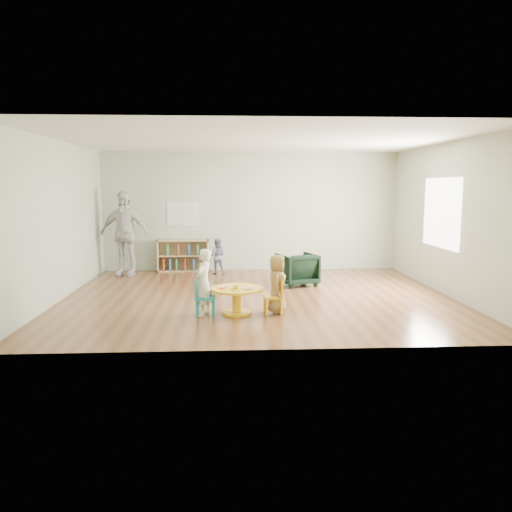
% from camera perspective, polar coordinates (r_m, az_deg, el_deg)
% --- Properties ---
extents(room, '(7.10, 7.00, 2.80)m').
position_cam_1_polar(room, '(8.93, 0.26, 7.30)').
color(room, brown).
rests_on(room, ground).
extents(activity_table, '(0.83, 0.83, 0.46)m').
position_cam_1_polar(activity_table, '(7.87, -2.19, -4.56)').
color(activity_table, yellow).
rests_on(activity_table, ground).
extents(kid_chair_left, '(0.32, 0.32, 0.58)m').
position_cam_1_polar(kid_chair_left, '(7.81, -6.13, -4.53)').
color(kid_chair_left, teal).
rests_on(kid_chair_left, ground).
extents(kid_chair_right, '(0.31, 0.31, 0.55)m').
position_cam_1_polar(kid_chair_right, '(7.88, 2.24, -4.51)').
color(kid_chair_right, yellow).
rests_on(kid_chair_right, ground).
extents(bookshelf, '(1.20, 0.30, 0.75)m').
position_cam_1_polar(bookshelf, '(11.93, -8.37, 0.02)').
color(bookshelf, tan).
rests_on(bookshelf, ground).
extents(alphabet_poster, '(0.74, 0.01, 0.54)m').
position_cam_1_polar(alphabet_poster, '(11.96, -8.35, 4.78)').
color(alphabet_poster, white).
rests_on(alphabet_poster, ground).
extents(armchair, '(0.89, 0.90, 0.65)m').
position_cam_1_polar(armchair, '(10.16, 4.75, -1.52)').
color(armchair, black).
rests_on(armchair, ground).
extents(child_left, '(0.37, 0.45, 1.05)m').
position_cam_1_polar(child_left, '(7.75, -6.01, -3.04)').
color(child_left, silver).
rests_on(child_left, ground).
extents(child_right, '(0.38, 0.50, 0.94)m').
position_cam_1_polar(child_right, '(7.88, 2.43, -3.22)').
color(child_right, gold).
rests_on(child_right, ground).
extents(toddler, '(0.40, 0.31, 0.82)m').
position_cam_1_polar(toddler, '(11.44, -4.47, -0.03)').
color(toddler, '#161B38').
rests_on(toddler, ground).
extents(adult_caretaker, '(1.18, 0.66, 1.90)m').
position_cam_1_polar(adult_caretaker, '(11.56, -14.81, 2.50)').
color(adult_caretaker, silver).
rests_on(adult_caretaker, ground).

